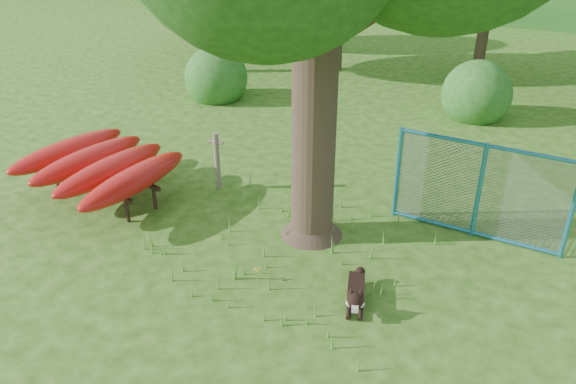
% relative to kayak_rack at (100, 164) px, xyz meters
% --- Properties ---
extents(ground, '(80.00, 80.00, 0.00)m').
position_rel_kayak_rack_xyz_m(ground, '(3.74, -1.28, -0.69)').
color(ground, '#265110').
rests_on(ground, ground).
extents(wooden_post, '(0.32, 0.12, 1.17)m').
position_rel_kayak_rack_xyz_m(wooden_post, '(1.80, 1.26, -0.08)').
color(wooden_post, '#695C4E').
rests_on(wooden_post, ground).
extents(kayak_rack, '(2.94, 3.16, 0.91)m').
position_rel_kayak_rack_xyz_m(kayak_rack, '(0.00, 0.00, 0.00)').
color(kayak_rack, black).
rests_on(kayak_rack, ground).
extents(husky_dog, '(0.47, 1.02, 0.46)m').
position_rel_kayak_rack_xyz_m(husky_dog, '(5.44, -1.04, -0.53)').
color(husky_dog, black).
rests_on(husky_dog, ground).
extents(fence_section, '(2.88, 0.31, 2.80)m').
position_rel_kayak_rack_xyz_m(fence_section, '(6.64, 1.57, 0.15)').
color(fence_section, teal).
rests_on(fence_section, ground).
extents(wildflower_clump, '(0.10, 0.09, 0.22)m').
position_rel_kayak_rack_xyz_m(wildflower_clump, '(3.93, -1.14, -0.52)').
color(wildflower_clump, '#569932').
rests_on(wildflower_clump, ground).
extents(shrub_left, '(1.80, 1.80, 1.80)m').
position_rel_kayak_rack_xyz_m(shrub_left, '(-1.26, 6.22, -0.69)').
color(shrub_left, '#215C1E').
rests_on(shrub_left, ground).
extents(shrub_mid, '(1.80, 1.80, 1.80)m').
position_rel_kayak_rack_xyz_m(shrub_mid, '(5.74, 7.72, -0.69)').
color(shrub_mid, '#215C1E').
rests_on(shrub_mid, ground).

